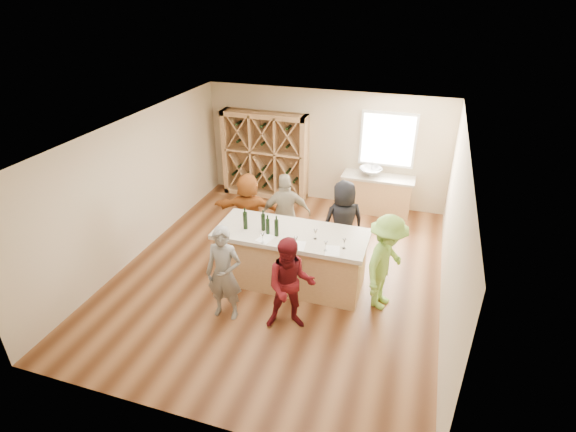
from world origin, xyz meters
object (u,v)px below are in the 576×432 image
(person_far_left, at_px, (249,210))
(sink, at_px, (371,172))
(tasting_counter_base, at_px, (291,259))
(wine_bottle_d, at_px, (268,227))
(person_near_left, at_px, (224,274))
(person_server, at_px, (386,263))
(person_near_right, at_px, (290,285))
(wine_bottle_a, at_px, (245,221))
(wine_bottle_c, at_px, (263,222))
(person_far_mid, at_px, (286,215))
(wine_rack, at_px, (265,155))
(person_far_right, at_px, (343,222))
(wine_bottle_e, at_px, (276,228))

(person_far_left, bearing_deg, sink, -146.42)
(tasting_counter_base, distance_m, wine_bottle_d, 0.83)
(person_near_left, xyz_separation_m, person_server, (2.46, 1.07, 0.03))
(wine_bottle_d, height_order, person_near_left, person_near_left)
(sink, relative_size, person_near_right, 0.33)
(tasting_counter_base, xyz_separation_m, person_far_left, (-1.27, 1.06, 0.31))
(wine_bottle_a, xyz_separation_m, person_far_left, (-0.44, 1.19, -0.44))
(wine_bottle_c, bearing_deg, sink, 68.40)
(person_near_right, bearing_deg, person_far_left, 108.30)
(person_far_mid, bearing_deg, wine_rack, -84.07)
(person_near_left, relative_size, person_far_left, 1.04)
(tasting_counter_base, height_order, wine_bottle_c, wine_bottle_c)
(wine_rack, height_order, wine_bottle_c, wine_rack)
(sink, distance_m, person_far_mid, 2.79)
(wine_rack, distance_m, sink, 2.70)
(wine_rack, relative_size, sink, 4.06)
(sink, xyz_separation_m, person_server, (0.80, -3.59, -0.14))
(wine_bottle_d, relative_size, person_near_left, 0.17)
(sink, distance_m, wine_bottle_c, 3.79)
(person_far_right, bearing_deg, wine_rack, -73.94)
(person_far_mid, bearing_deg, wine_bottle_e, 77.85)
(person_far_left, bearing_deg, person_far_mid, 160.87)
(wine_bottle_a, height_order, wine_bottle_c, wine_bottle_a)
(person_near_right, distance_m, person_far_left, 2.74)
(wine_bottle_c, bearing_deg, person_far_left, 123.81)
(person_far_right, bearing_deg, person_far_mid, -26.51)
(tasting_counter_base, distance_m, wine_bottle_c, 0.89)
(person_server, bearing_deg, sink, 29.66)
(tasting_counter_base, xyz_separation_m, wine_bottle_a, (-0.82, -0.13, 0.74))
(person_server, bearing_deg, wine_bottle_d, 107.69)
(person_far_mid, bearing_deg, person_server, 129.11)
(wine_bottle_c, bearing_deg, person_near_left, -102.88)
(wine_bottle_a, bearing_deg, wine_bottle_d, -6.19)
(person_near_left, bearing_deg, wine_bottle_c, 74.74)
(wine_bottle_c, height_order, person_near_right, person_near_right)
(sink, distance_m, person_near_left, 4.95)
(sink, bearing_deg, tasting_counter_base, -104.62)
(person_near_right, xyz_separation_m, person_far_right, (0.38, 2.21, 0.04))
(sink, height_order, person_near_right, person_near_right)
(tasting_counter_base, height_order, wine_bottle_e, wine_bottle_e)
(sink, distance_m, person_near_right, 4.63)
(wine_rack, bearing_deg, person_near_left, -77.55)
(wine_bottle_a, relative_size, person_far_left, 0.20)
(person_near_left, relative_size, person_far_mid, 0.97)
(wine_bottle_c, distance_m, person_near_left, 1.24)
(tasting_counter_base, bearing_deg, person_server, -5.13)
(tasting_counter_base, bearing_deg, sink, 75.38)
(wine_rack, xyz_separation_m, person_far_right, (2.53, -2.45, -0.25))
(wine_bottle_e, bearing_deg, tasting_counter_base, 43.77)
(person_near_left, xyz_separation_m, person_far_mid, (0.33, 2.21, 0.03))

